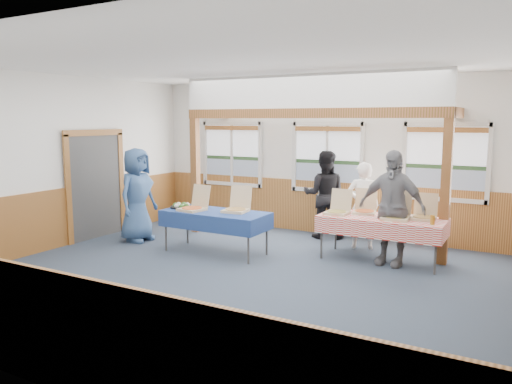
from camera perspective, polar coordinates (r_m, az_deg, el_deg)
floor at (r=7.62m, az=-1.61°, el=-9.89°), size 8.00×8.00×0.00m
ceiling at (r=7.29m, az=-1.71°, el=14.78°), size 8.00×8.00×0.00m
wall_back at (r=10.43m, az=8.22°, el=3.93°), size 8.00×0.00×8.00m
wall_front at (r=4.66m, az=-24.22°, el=-2.04°), size 8.00×0.00×8.00m
wall_left at (r=9.93m, az=-21.96°, el=3.20°), size 0.00×8.00×8.00m
wainscot_back at (r=10.54m, az=8.05°, el=-1.78°), size 7.98×0.05×1.10m
wainscot_front at (r=4.95m, az=-23.25°, el=-14.03°), size 7.98×0.05×1.10m
wainscot_left at (r=10.05m, az=-21.55°, el=-2.78°), size 0.05×6.98×1.10m
cased_opening at (r=10.54m, az=-17.88°, el=0.65°), size 0.06×1.30×2.10m
window_left at (r=11.41m, az=-2.74°, el=4.77°), size 1.56×0.10×1.46m
window_mid at (r=10.39m, az=8.15°, el=4.35°), size 1.56×0.10×1.46m
window_right at (r=9.81m, az=20.82°, el=3.67°), size 1.56×0.10×1.46m
post_left at (r=10.60m, az=-6.94°, el=1.85°), size 0.15×0.15×2.40m
post_right at (r=8.69m, az=20.85°, el=-0.04°), size 0.15×0.15×2.40m
cross_beam at (r=9.29m, az=5.66°, el=8.95°), size 5.15×0.18×0.18m
table_left at (r=8.91m, az=-4.68°, el=-2.57°), size 2.04×1.21×0.76m
table_right at (r=8.64m, az=14.19°, el=-3.12°), size 2.16×1.21×0.76m
pizza_box_a at (r=9.03m, az=-7.15°, el=-1.68°), size 0.46×0.54×0.44m
pizza_box_b at (r=8.84m, az=-2.24°, el=-1.83°), size 0.47×0.54×0.44m
pizza_box_c at (r=8.75m, az=9.30°, el=-2.06°), size 0.38×0.46×0.41m
pizza_box_d at (r=8.90m, az=12.31°, el=-1.97°), size 0.45×0.52×0.41m
pizza_box_e at (r=8.49m, az=15.70°, el=-2.55°), size 0.47×0.55×0.47m
pizza_box_f at (r=8.62m, az=18.63°, el=-2.54°), size 0.39×0.47×0.41m
veggie_tray at (r=9.33m, az=-8.52°, el=-1.61°), size 0.42×0.42×0.09m
drink_glass at (r=8.21m, az=19.52°, el=-3.04°), size 0.07×0.07×0.15m
woman_white at (r=9.40m, az=12.10°, el=-1.52°), size 0.68×0.54×1.61m
woman_black at (r=10.11m, az=7.81°, el=-0.29°), size 1.02×0.90×1.76m
man_blue at (r=10.01m, az=-13.42°, el=-0.32°), size 0.61×0.91×1.83m
person_grey at (r=8.43m, az=15.22°, el=-1.76°), size 1.16×0.59×1.90m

